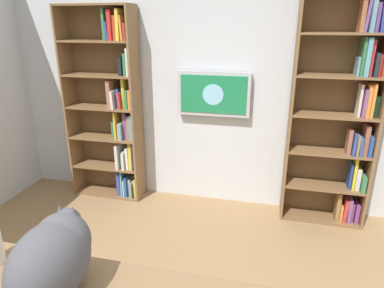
% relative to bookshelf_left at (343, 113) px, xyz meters
% --- Properties ---
extents(wall_back, '(4.52, 0.06, 2.70)m').
position_rel_bookshelf_left_xyz_m(wall_back, '(1.25, -0.17, 0.24)').
color(wall_back, silver).
rests_on(wall_back, ground).
extents(bookshelf_left, '(0.78, 0.28, 2.17)m').
position_rel_bookshelf_left_xyz_m(bookshelf_left, '(0.00, 0.00, 0.00)').
color(bookshelf_left, brown).
rests_on(bookshelf_left, ground).
extents(bookshelf_right, '(0.80, 0.28, 2.07)m').
position_rel_bookshelf_left_xyz_m(bookshelf_right, '(2.32, 0.00, -0.09)').
color(bookshelf_right, brown).
rests_on(bookshelf_right, ground).
extents(wall_mounted_tv, '(0.74, 0.07, 0.45)m').
position_rel_bookshelf_left_xyz_m(wall_mounted_tv, '(1.23, -0.08, 0.10)').
color(wall_mounted_tv, '#B7B7BC').
extents(cat, '(0.32, 0.57, 0.37)m').
position_rel_bookshelf_left_xyz_m(cat, '(1.52, 2.22, -0.19)').
color(cat, '#4C4C51').
rests_on(cat, desk).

